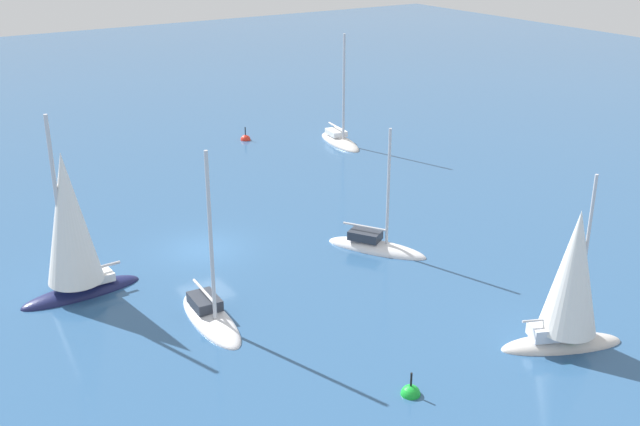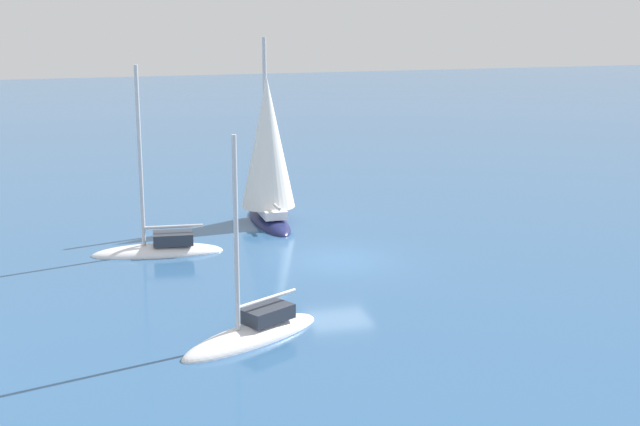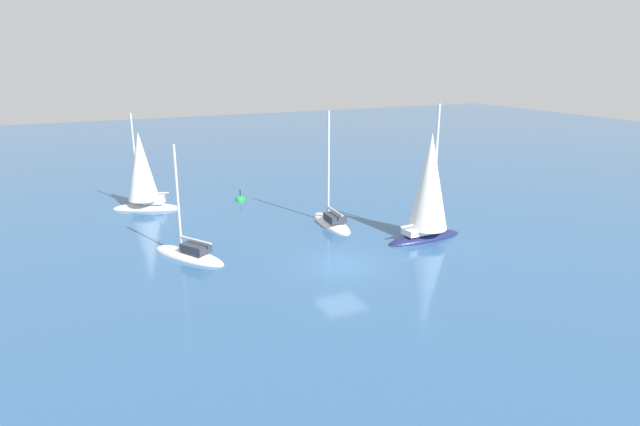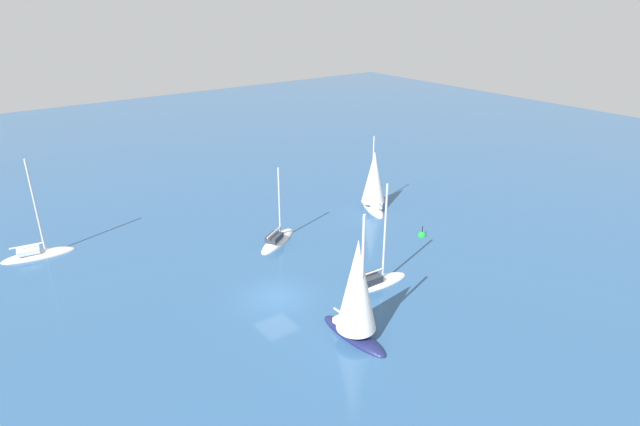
{
  "view_description": "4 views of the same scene",
  "coord_description": "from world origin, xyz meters",
  "px_view_note": "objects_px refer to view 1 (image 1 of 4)",
  "views": [
    {
      "loc": [
        33.78,
        -14.58,
        16.4
      ],
      "look_at": [
        1.48,
        6.23,
        1.17
      ],
      "focal_mm": 43.2,
      "sensor_mm": 36.0,
      "label": 1
    },
    {
      "loc": [
        9.5,
        34.49,
        10.79
      ],
      "look_at": [
        0.94,
        0.59,
        2.18
      ],
      "focal_mm": 52.21,
      "sensor_mm": 36.0,
      "label": 2
    },
    {
      "loc": [
        -24.67,
        13.23,
        11.23
      ],
      "look_at": [
        2.04,
        0.38,
        2.51
      ],
      "focal_mm": 30.03,
      "sensor_mm": 36.0,
      "label": 3
    },
    {
      "loc": [
        -16.46,
        -27.48,
        19.99
      ],
      "look_at": [
        8.56,
        6.31,
        2.16
      ],
      "focal_mm": 29.51,
      "sensor_mm": 36.0,
      "label": 4
    }
  ],
  "objects_px": {
    "yacht": "(571,288)",
    "ketch_3": "(376,247)",
    "ketch_1": "(340,141)",
    "mooring_buoy": "(410,394)",
    "ketch_2": "(210,316)",
    "channel_buoy": "(246,140)",
    "ketch": "(71,232)"
  },
  "relations": [
    {
      "from": "yacht",
      "to": "mooring_buoy",
      "type": "distance_m",
      "value": 7.79
    },
    {
      "from": "ketch_1",
      "to": "ketch_2",
      "type": "xyz_separation_m",
      "value": [
        19.2,
        -19.72,
        0.0
      ]
    },
    {
      "from": "ketch",
      "to": "ketch_3",
      "type": "bearing_deg",
      "value": 164.32
    },
    {
      "from": "ketch_1",
      "to": "yacht",
      "type": "bearing_deg",
      "value": -8.34
    },
    {
      "from": "ketch",
      "to": "ketch_1",
      "type": "bearing_deg",
      "value": -152.48
    },
    {
      "from": "ketch_3",
      "to": "channel_buoy",
      "type": "height_order",
      "value": "ketch_3"
    },
    {
      "from": "ketch_2",
      "to": "mooring_buoy",
      "type": "distance_m",
      "value": 9.65
    },
    {
      "from": "yacht",
      "to": "ketch_3",
      "type": "bearing_deg",
      "value": 117.5
    },
    {
      "from": "ketch_3",
      "to": "channel_buoy",
      "type": "xyz_separation_m",
      "value": [
        -21.63,
        3.77,
        -0.12
      ]
    },
    {
      "from": "ketch_1",
      "to": "mooring_buoy",
      "type": "distance_m",
      "value": 32.29
    },
    {
      "from": "ketch_1",
      "to": "ketch_2",
      "type": "height_order",
      "value": "ketch_1"
    },
    {
      "from": "ketch",
      "to": "ketch_2",
      "type": "distance_m",
      "value": 7.35
    },
    {
      "from": "ketch_3",
      "to": "mooring_buoy",
      "type": "distance_m",
      "value": 12.76
    },
    {
      "from": "ketch",
      "to": "mooring_buoy",
      "type": "distance_m",
      "value": 16.56
    },
    {
      "from": "ketch_1",
      "to": "ketch_3",
      "type": "distance_m",
      "value": 19.54
    },
    {
      "from": "mooring_buoy",
      "to": "ketch_3",
      "type": "bearing_deg",
      "value": 149.08
    },
    {
      "from": "ketch_1",
      "to": "ketch_2",
      "type": "distance_m",
      "value": 27.53
    },
    {
      "from": "yacht",
      "to": "channel_buoy",
      "type": "height_order",
      "value": "yacht"
    },
    {
      "from": "ketch",
      "to": "channel_buoy",
      "type": "bearing_deg",
      "value": -137.37
    },
    {
      "from": "ketch",
      "to": "yacht",
      "type": "height_order",
      "value": "ketch"
    },
    {
      "from": "ketch",
      "to": "yacht",
      "type": "distance_m",
      "value": 21.28
    },
    {
      "from": "ketch_2",
      "to": "yacht",
      "type": "bearing_deg",
      "value": 52.87
    },
    {
      "from": "yacht",
      "to": "channel_buoy",
      "type": "xyz_separation_m",
      "value": [
        -33.29,
        3.02,
        -2.6
      ]
    },
    {
      "from": "ketch_2",
      "to": "mooring_buoy",
      "type": "xyz_separation_m",
      "value": [
        8.88,
        3.78,
        -0.17
      ]
    },
    {
      "from": "yacht",
      "to": "ketch_1",
      "type": "bearing_deg",
      "value": 97.12
    },
    {
      "from": "ketch_2",
      "to": "mooring_buoy",
      "type": "bearing_deg",
      "value": 26.78
    },
    {
      "from": "ketch",
      "to": "channel_buoy",
      "type": "xyz_separation_m",
      "value": [
        -18.31,
        18.13,
        -3.11
      ]
    },
    {
      "from": "channel_buoy",
      "to": "ketch_1",
      "type": "bearing_deg",
      "value": 51.29
    },
    {
      "from": "ketch_3",
      "to": "mooring_buoy",
      "type": "height_order",
      "value": "ketch_3"
    },
    {
      "from": "ketch_2",
      "to": "channel_buoy",
      "type": "relative_size",
      "value": 5.85
    },
    {
      "from": "ketch_1",
      "to": "mooring_buoy",
      "type": "height_order",
      "value": "ketch_1"
    },
    {
      "from": "ketch_1",
      "to": "channel_buoy",
      "type": "distance_m",
      "value": 7.2
    }
  ]
}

